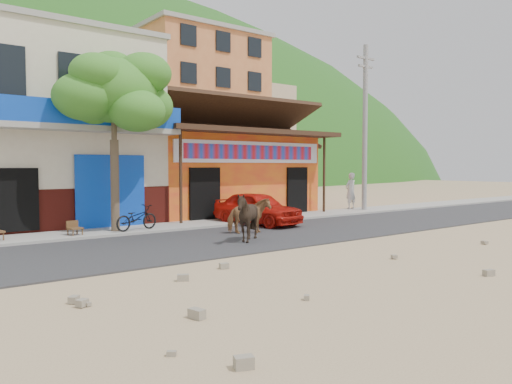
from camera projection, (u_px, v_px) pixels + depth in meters
ground at (341, 242)px, 14.76m from camera, size 120.00×120.00×0.00m
road at (286, 233)px, 16.73m from camera, size 60.00×5.00×0.04m
sidewalk at (227, 222)px, 19.49m from camera, size 60.00×2.00×0.12m
dance_club at (214, 176)px, 23.78m from camera, size 8.00×6.00×3.60m
cafe_building at (49, 134)px, 19.09m from camera, size 7.00×6.00×7.00m
apartment_front at (191, 118)px, 38.88m from camera, size 9.00×9.00×12.00m
apartment_rear at (239, 138)px, 49.18m from camera, size 8.00×8.00×10.00m
tree at (114, 140)px, 16.35m from camera, size 3.00×3.00×6.00m
utility_pole at (365, 128)px, 24.31m from camera, size 0.24×0.24×8.00m
cow_tan at (249, 216)px, 16.41m from camera, size 1.52×1.06×1.17m
cow_dark at (247, 217)px, 14.59m from camera, size 1.38×1.24×1.44m
red_car at (257, 208)px, 18.87m from camera, size 2.07×3.89×1.26m
scooter at (137, 218)px, 16.60m from camera, size 1.67×0.87×0.83m
pedestrian at (351, 191)px, 24.90m from camera, size 0.67×0.44×1.81m
cafe_chair_right at (75, 222)px, 15.44m from camera, size 0.46×0.46×0.83m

